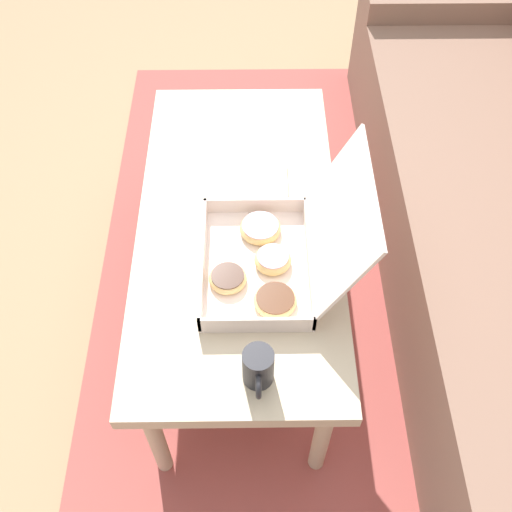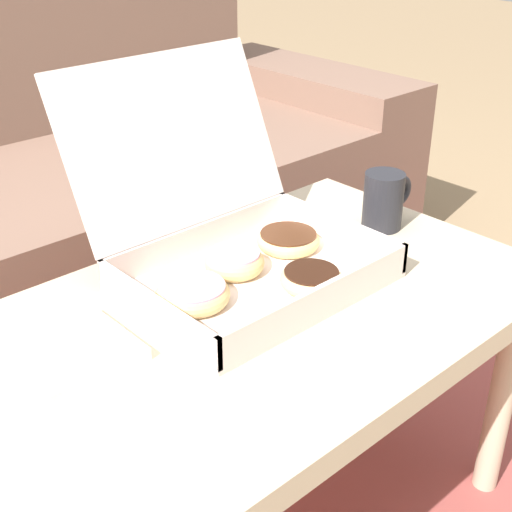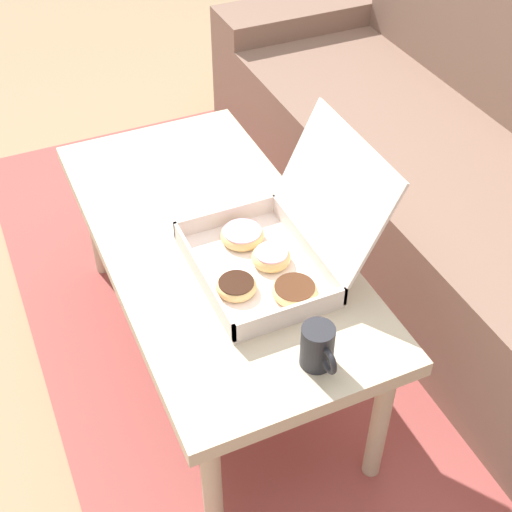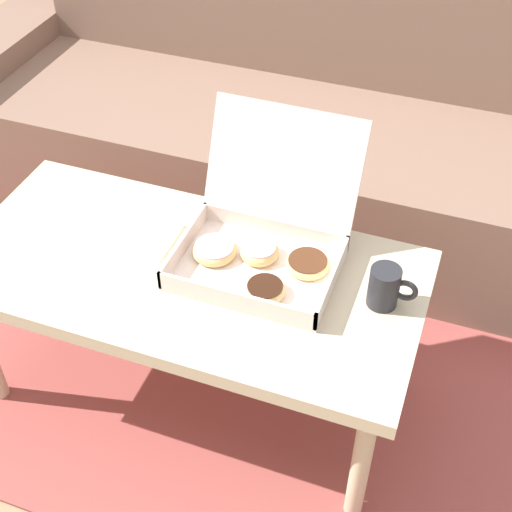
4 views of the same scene
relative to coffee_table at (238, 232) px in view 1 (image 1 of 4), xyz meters
The scene contains 6 objects.
ground_plane 0.44m from the coffee_table, 90.00° to the left, with size 12.00×12.00×0.00m, color #937756.
area_rug 0.60m from the coffee_table, 90.00° to the left, with size 2.62×1.84×0.01m, color #994742.
coffee_table is the anchor object (origin of this frame).
pastry_box 0.21m from the coffee_table, 30.75° to the left, with size 0.38×0.39×0.31m.
coffee_mug 0.48m from the coffee_table, ahead, with size 0.11×0.07×0.10m.
napkin_stack 0.17m from the coffee_table, 154.59° to the left, with size 0.14×0.14×0.02m.
Camera 1 is at (1.05, -0.09, 1.70)m, focal length 42.00 mm.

